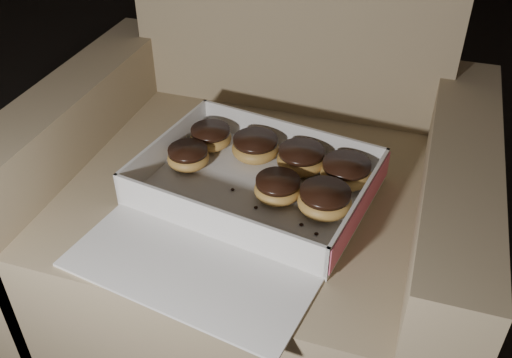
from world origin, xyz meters
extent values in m
plane|color=black|center=(0.00, 0.00, 0.00)|extent=(4.50, 4.50, 0.00)
cube|color=#837454|center=(0.65, -0.19, 0.20)|extent=(0.67, 0.67, 0.39)
cube|color=#837454|center=(0.28, -0.19, 0.26)|extent=(0.11, 0.67, 0.52)
cube|color=#837454|center=(1.01, -0.19, 0.26)|extent=(0.11, 0.67, 0.52)
cube|color=silver|center=(0.67, -0.24, 0.40)|extent=(0.43, 0.35, 0.01)
cube|color=silver|center=(0.70, -0.10, 0.43)|extent=(0.38, 0.07, 0.06)
cube|color=silver|center=(0.65, -0.38, 0.43)|extent=(0.38, 0.07, 0.06)
cube|color=silver|center=(0.49, -0.21, 0.43)|extent=(0.05, 0.29, 0.06)
cube|color=silver|center=(0.86, -0.27, 0.43)|extent=(0.05, 0.29, 0.06)
cube|color=#CC526D|center=(0.87, -0.27, 0.43)|extent=(0.05, 0.28, 0.05)
cube|color=silver|center=(0.64, -0.46, 0.39)|extent=(0.40, 0.23, 0.01)
ellipsoid|color=#BF8E42|center=(0.74, -0.16, 0.42)|extent=(0.09, 0.09, 0.04)
cylinder|color=black|center=(0.74, -0.16, 0.44)|extent=(0.08, 0.08, 0.01)
ellipsoid|color=#BF8E42|center=(0.80, -0.27, 0.42)|extent=(0.09, 0.09, 0.04)
cylinder|color=black|center=(0.80, -0.27, 0.44)|extent=(0.09, 0.09, 0.01)
ellipsoid|color=#BF8E42|center=(0.72, -0.25, 0.42)|extent=(0.08, 0.08, 0.04)
cylinder|color=black|center=(0.72, -0.25, 0.44)|extent=(0.08, 0.08, 0.01)
ellipsoid|color=#BF8E42|center=(0.82, -0.18, 0.42)|extent=(0.09, 0.09, 0.04)
cylinder|color=black|center=(0.82, -0.18, 0.44)|extent=(0.09, 0.09, 0.01)
ellipsoid|color=#BF8E42|center=(0.55, -0.14, 0.42)|extent=(0.08, 0.08, 0.04)
cylinder|color=black|center=(0.55, -0.14, 0.44)|extent=(0.08, 0.08, 0.01)
ellipsoid|color=#BF8E42|center=(0.53, -0.21, 0.42)|extent=(0.08, 0.08, 0.04)
cylinder|color=black|center=(0.53, -0.21, 0.44)|extent=(0.07, 0.07, 0.01)
ellipsoid|color=#BF8E42|center=(0.64, -0.15, 0.42)|extent=(0.09, 0.09, 0.04)
cylinder|color=black|center=(0.64, -0.15, 0.44)|extent=(0.08, 0.08, 0.01)
ellipsoid|color=black|center=(0.81, -0.33, 0.40)|extent=(0.01, 0.01, 0.00)
ellipsoid|color=black|center=(0.52, -0.32, 0.40)|extent=(0.01, 0.01, 0.00)
ellipsoid|color=black|center=(0.69, -0.29, 0.40)|extent=(0.01, 0.01, 0.00)
ellipsoid|color=black|center=(0.78, -0.31, 0.40)|extent=(0.01, 0.01, 0.00)
ellipsoid|color=black|center=(0.64, -0.26, 0.40)|extent=(0.01, 0.01, 0.00)
camera|label=1|loc=(0.92, -1.00, 1.02)|focal=40.00mm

